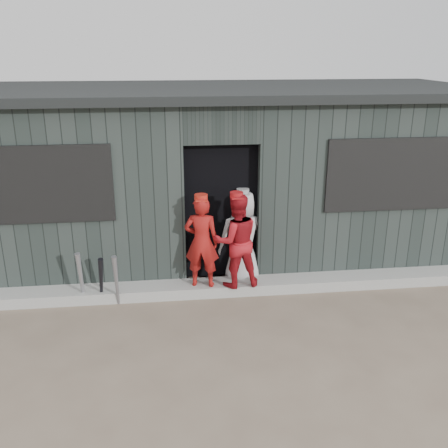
{
  "coord_description": "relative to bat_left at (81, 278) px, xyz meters",
  "views": [
    {
      "loc": [
        -0.72,
        -4.3,
        3.17
      ],
      "look_at": [
        0.0,
        1.8,
        1.0
      ],
      "focal_mm": 40.0,
      "sensor_mm": 36.0,
      "label": 1
    }
  ],
  "objects": [
    {
      "name": "ground",
      "position": [
        1.87,
        -1.7,
        -0.37
      ],
      "size": [
        80.0,
        80.0,
        0.0
      ],
      "primitive_type": "plane",
      "color": "brown",
      "rests_on": "ground"
    },
    {
      "name": "curb",
      "position": [
        1.87,
        0.12,
        -0.3
      ],
      "size": [
        8.0,
        0.36,
        0.15
      ],
      "primitive_type": "cube",
      "color": "gray",
      "rests_on": "ground"
    },
    {
      "name": "bat_left",
      "position": [
        0.0,
        0.0,
        0.0
      ],
      "size": [
        0.07,
        0.2,
        0.75
      ],
      "primitive_type": "cone",
      "rotation": [
        0.18,
        0.0,
        -0.03
      ],
      "color": "gray",
      "rests_on": "ground"
    },
    {
      "name": "bat_mid",
      "position": [
        0.46,
        -0.12,
        -0.01
      ],
      "size": [
        0.07,
        0.2,
        0.73
      ],
      "primitive_type": "cone",
      "rotation": [
        0.18,
        0.0,
        -0.01
      ],
      "color": "gray",
      "rests_on": "ground"
    },
    {
      "name": "bat_right",
      "position": [
        0.26,
        -0.03,
        -0.03
      ],
      "size": [
        0.14,
        0.27,
        0.68
      ],
      "primitive_type": "cone",
      "rotation": [
        0.28,
        0.0,
        0.31
      ],
      "color": "black",
      "rests_on": "ground"
    },
    {
      "name": "player_red_left",
      "position": [
        1.57,
        0.08,
        0.4
      ],
      "size": [
        0.51,
        0.39,
        1.24
      ],
      "primitive_type": "imported",
      "rotation": [
        0.0,
        0.0,
        2.92
      ],
      "color": "maroon",
      "rests_on": "curb"
    },
    {
      "name": "player_red_right",
      "position": [
        2.02,
        0.03,
        0.41
      ],
      "size": [
        0.67,
        0.55,
        1.27
      ],
      "primitive_type": "imported",
      "rotation": [
        0.0,
        0.0,
        3.27
      ],
      "color": "#A1131B",
      "rests_on": "curb"
    },
    {
      "name": "player_grey_back",
      "position": [
        2.16,
        0.4,
        0.31
      ],
      "size": [
        0.7,
        0.49,
        1.36
      ],
      "primitive_type": "imported",
      "rotation": [
        0.0,
        0.0,
        3.23
      ],
      "color": "#B5B5B5",
      "rests_on": "ground"
    },
    {
      "name": "dugout",
      "position": [
        1.87,
        1.8,
        0.91
      ],
      "size": [
        8.3,
        3.3,
        2.62
      ],
      "color": "black",
      "rests_on": "ground"
    }
  ]
}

